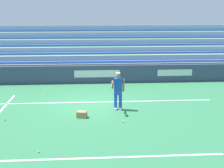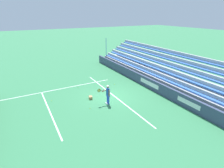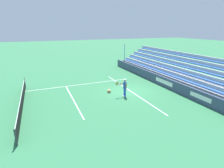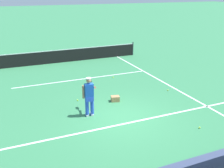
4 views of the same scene
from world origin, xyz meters
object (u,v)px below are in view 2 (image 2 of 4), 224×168
(tennis_ball_near_player, at_px, (90,108))
(tennis_ball_midcourt, at_px, (52,101))
(ball_box_cardboard, at_px, (91,98))
(tennis_ball_by_box, at_px, (114,84))
(tennis_ball_on_baseline, at_px, (78,87))
(tennis_player, at_px, (108,95))

(tennis_ball_near_player, bearing_deg, tennis_ball_midcourt, 40.46)
(ball_box_cardboard, height_order, tennis_ball_midcourt, ball_box_cardboard)
(tennis_ball_by_box, height_order, tennis_ball_on_baseline, same)
(ball_box_cardboard, relative_size, tennis_ball_on_baseline, 6.06)
(tennis_ball_by_box, bearing_deg, ball_box_cardboard, 118.16)
(tennis_ball_midcourt, bearing_deg, ball_box_cardboard, -111.61)
(ball_box_cardboard, bearing_deg, tennis_ball_by_box, -61.84)
(ball_box_cardboard, height_order, tennis_ball_near_player, ball_box_cardboard)
(ball_box_cardboard, height_order, tennis_ball_on_baseline, ball_box_cardboard)
(tennis_player, bearing_deg, ball_box_cardboard, 30.76)
(tennis_player, bearing_deg, tennis_ball_near_player, 91.85)
(tennis_ball_by_box, distance_m, tennis_ball_midcourt, 7.01)
(tennis_ball_by_box, distance_m, tennis_ball_near_player, 5.75)
(ball_box_cardboard, xyz_separation_m, tennis_ball_by_box, (1.98, -3.69, -0.10))
(tennis_ball_on_baseline, distance_m, tennis_ball_midcourt, 3.62)
(tennis_ball_near_player, distance_m, tennis_ball_midcourt, 3.90)
(tennis_ball_on_baseline, xyz_separation_m, tennis_ball_midcourt, (-1.85, 3.11, 0.00))
(tennis_ball_by_box, xyz_separation_m, tennis_ball_near_player, (-3.65, 4.44, 0.00))
(tennis_ball_near_player, bearing_deg, ball_box_cardboard, -24.20)
(tennis_player, xyz_separation_m, tennis_ball_midcourt, (2.91, 4.24, -0.86))
(tennis_ball_near_player, xyz_separation_m, tennis_ball_midcourt, (2.97, 2.53, 0.00))
(tennis_player, relative_size, tennis_ball_by_box, 25.98)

